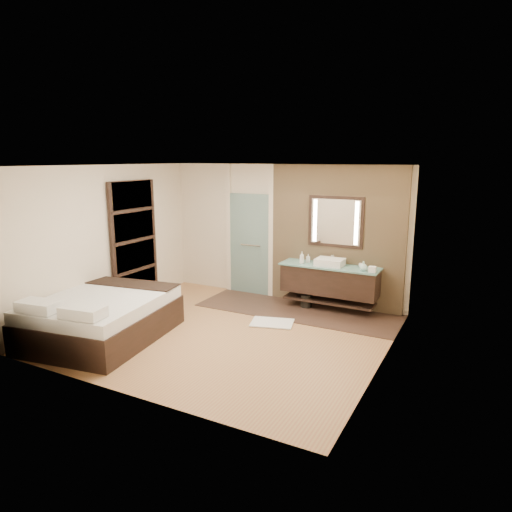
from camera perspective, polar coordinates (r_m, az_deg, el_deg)
The scene contains 15 objects.
floor at distance 7.60m, azimuth -3.72°, elevation -9.62°, with size 5.00×5.00×0.00m, color #A06443.
tile_strip at distance 8.69m, azimuth 5.22°, elevation -6.77°, with size 3.80×1.30×0.01m, color #39271F.
stone_wall at distance 8.75m, azimuth 9.95°, elevation 2.33°, with size 2.60×0.08×2.70m, color #A3845D.
vanity at distance 8.64m, azimuth 9.17°, elevation -2.99°, with size 1.85×0.55×0.88m.
mirror_unit at distance 8.65m, azimuth 9.92°, elevation 4.24°, with size 1.06×0.04×0.96m.
frosted_door at distance 9.49m, azimuth -0.80°, elevation 2.01°, with size 1.10×0.12×2.70m.
shoji_partition at distance 9.15m, azimuth -14.96°, elevation 1.64°, with size 0.06×1.20×2.40m.
bed at distance 7.68m, azimuth -18.70°, elevation -7.26°, with size 2.04×2.41×0.84m.
bath_mat at distance 8.00m, azimuth 2.02°, elevation -8.33°, with size 0.72×0.50×0.02m, color white.
waste_bin at distance 8.84m, azimuth 6.28°, elevation -5.60°, with size 0.21×0.21×0.26m, color black.
tissue_box at distance 8.20m, azimuth 14.34°, elevation -1.63°, with size 0.12×0.12×0.10m, color white.
soap_bottle_a at distance 8.63m, azimuth 5.76°, elevation -0.20°, with size 0.09×0.09×0.23m, color silver.
soap_bottle_b at distance 8.75m, azimuth 6.53°, elevation -0.27°, with size 0.07×0.07×0.16m, color #B2B2B2.
soap_bottle_c at distance 8.27m, azimuth 13.28°, elevation -1.21°, with size 0.13×0.13×0.17m, color silver.
cup at distance 8.47m, azimuth 13.08°, elevation -1.18°, with size 0.11×0.11×0.09m, color silver.
Camera 1 is at (3.69, -6.02, 2.82)m, focal length 32.00 mm.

